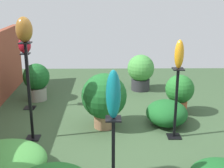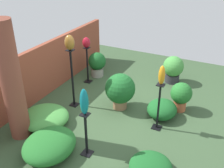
{
  "view_description": "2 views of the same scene",
  "coord_description": "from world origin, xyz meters",
  "px_view_note": "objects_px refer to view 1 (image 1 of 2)",
  "views": [
    {
      "loc": [
        -4.4,
        0.13,
        2.16
      ],
      "look_at": [
        -0.03,
        0.07,
        0.8
      ],
      "focal_mm": 50.0,
      "sensor_mm": 36.0,
      "label": 1
    },
    {
      "loc": [
        -4.69,
        -2.03,
        3.52
      ],
      "look_at": [
        -0.15,
        0.22,
        0.82
      ],
      "focal_mm": 42.0,
      "sensor_mm": 36.0,
      "label": 2
    }
  ],
  "objects_px": {
    "pedestal_amber": "(176,107)",
    "pedestal_bronze": "(30,96)",
    "art_vase_bronze": "(24,30)",
    "art_vase_ruby": "(25,45)",
    "potted_plant_front_right": "(141,71)",
    "pedestal_teal": "(113,161)",
    "potted_plant_back_center": "(104,97)",
    "pedestal_ruby": "(28,84)",
    "art_vase_teal": "(113,95)",
    "art_vase_amber": "(179,54)",
    "potted_plant_front_left": "(36,80)",
    "potted_plant_mid_left": "(180,92)"
  },
  "relations": [
    {
      "from": "pedestal_amber",
      "to": "potted_plant_front_right",
      "type": "xyz_separation_m",
      "value": [
        2.28,
        0.28,
        -0.06
      ]
    },
    {
      "from": "pedestal_teal",
      "to": "potted_plant_mid_left",
      "type": "relative_size",
      "value": 1.27
    },
    {
      "from": "art_vase_bronze",
      "to": "art_vase_teal",
      "type": "bearing_deg",
      "value": -138.5
    },
    {
      "from": "art_vase_bronze",
      "to": "potted_plant_front_left",
      "type": "xyz_separation_m",
      "value": [
        1.69,
        0.29,
        -1.21
      ]
    },
    {
      "from": "pedestal_teal",
      "to": "potted_plant_front_right",
      "type": "distance_m",
      "value": 3.69
    },
    {
      "from": "art_vase_teal",
      "to": "pedestal_teal",
      "type": "bearing_deg",
      "value": 176.42
    },
    {
      "from": "art_vase_teal",
      "to": "pedestal_ruby",
      "type": "bearing_deg",
      "value": 30.68
    },
    {
      "from": "art_vase_amber",
      "to": "art_vase_bronze",
      "type": "xyz_separation_m",
      "value": [
        -0.02,
        2.12,
        0.35
      ]
    },
    {
      "from": "pedestal_ruby",
      "to": "art_vase_ruby",
      "type": "height_order",
      "value": "art_vase_ruby"
    },
    {
      "from": "art_vase_teal",
      "to": "potted_plant_front_right",
      "type": "relative_size",
      "value": 0.64
    },
    {
      "from": "pedestal_amber",
      "to": "potted_plant_mid_left",
      "type": "distance_m",
      "value": 0.96
    },
    {
      "from": "potted_plant_front_right",
      "to": "potted_plant_back_center",
      "type": "height_order",
      "value": "potted_plant_back_center"
    },
    {
      "from": "potted_plant_front_left",
      "to": "potted_plant_front_right",
      "type": "height_order",
      "value": "potted_plant_front_right"
    },
    {
      "from": "pedestal_bronze",
      "to": "art_vase_amber",
      "type": "xyz_separation_m",
      "value": [
        0.02,
        -2.12,
        0.6
      ]
    },
    {
      "from": "art_vase_amber",
      "to": "potted_plant_back_center",
      "type": "bearing_deg",
      "value": 70.51
    },
    {
      "from": "pedestal_amber",
      "to": "art_vase_bronze",
      "type": "bearing_deg",
      "value": 90.61
    },
    {
      "from": "pedestal_teal",
      "to": "pedestal_ruby",
      "type": "xyz_separation_m",
      "value": [
        2.56,
        1.52,
        0.07
      ]
    },
    {
      "from": "art_vase_amber",
      "to": "art_vase_ruby",
      "type": "relative_size",
      "value": 1.41
    },
    {
      "from": "pedestal_amber",
      "to": "pedestal_bronze",
      "type": "relative_size",
      "value": 0.74
    },
    {
      "from": "art_vase_amber",
      "to": "art_vase_teal",
      "type": "relative_size",
      "value": 0.81
    },
    {
      "from": "potted_plant_front_right",
      "to": "art_vase_teal",
      "type": "bearing_deg",
      "value": 169.72
    },
    {
      "from": "pedestal_teal",
      "to": "potted_plant_front_left",
      "type": "height_order",
      "value": "pedestal_teal"
    },
    {
      "from": "pedestal_ruby",
      "to": "art_vase_amber",
      "type": "distance_m",
      "value": 2.85
    },
    {
      "from": "potted_plant_back_center",
      "to": "potted_plant_front_left",
      "type": "bearing_deg",
      "value": 46.29
    },
    {
      "from": "art_vase_teal",
      "to": "art_vase_ruby",
      "type": "height_order",
      "value": "art_vase_teal"
    },
    {
      "from": "pedestal_amber",
      "to": "pedestal_bronze",
      "type": "distance_m",
      "value": 2.13
    },
    {
      "from": "art_vase_bronze",
      "to": "art_vase_ruby",
      "type": "height_order",
      "value": "art_vase_bronze"
    },
    {
      "from": "art_vase_ruby",
      "to": "potted_plant_front_right",
      "type": "xyz_separation_m",
      "value": [
        1.07,
        -2.18,
        -0.76
      ]
    },
    {
      "from": "pedestal_teal",
      "to": "potted_plant_back_center",
      "type": "bearing_deg",
      "value": 3.82
    },
    {
      "from": "potted_plant_front_right",
      "to": "pedestal_amber",
      "type": "bearing_deg",
      "value": -172.94
    },
    {
      "from": "art_vase_amber",
      "to": "potted_plant_mid_left",
      "type": "xyz_separation_m",
      "value": [
        0.92,
        -0.27,
        -0.86
      ]
    },
    {
      "from": "pedestal_ruby",
      "to": "potted_plant_front_right",
      "type": "height_order",
      "value": "pedestal_ruby"
    },
    {
      "from": "pedestal_bronze",
      "to": "potted_plant_front_left",
      "type": "relative_size",
      "value": 1.96
    },
    {
      "from": "art_vase_ruby",
      "to": "potted_plant_front_right",
      "type": "relative_size",
      "value": 0.37
    },
    {
      "from": "art_vase_ruby",
      "to": "art_vase_teal",
      "type": "bearing_deg",
      "value": -149.32
    },
    {
      "from": "pedestal_teal",
      "to": "art_vase_bronze",
      "type": "relative_size",
      "value": 2.61
    },
    {
      "from": "art_vase_teal",
      "to": "art_vase_bronze",
      "type": "relative_size",
      "value": 1.45
    },
    {
      "from": "pedestal_ruby",
      "to": "art_vase_amber",
      "type": "relative_size",
      "value": 2.56
    },
    {
      "from": "pedestal_amber",
      "to": "art_vase_bronze",
      "type": "relative_size",
      "value": 3.09
    },
    {
      "from": "art_vase_ruby",
      "to": "potted_plant_back_center",
      "type": "relative_size",
      "value": 0.32
    },
    {
      "from": "art_vase_teal",
      "to": "potted_plant_front_left",
      "type": "relative_size",
      "value": 0.68
    },
    {
      "from": "pedestal_teal",
      "to": "pedestal_bronze",
      "type": "bearing_deg",
      "value": 41.5
    },
    {
      "from": "art_vase_bronze",
      "to": "pedestal_bronze",
      "type": "bearing_deg",
      "value": -90.0
    },
    {
      "from": "art_vase_bronze",
      "to": "art_vase_ruby",
      "type": "xyz_separation_m",
      "value": [
        1.23,
        0.34,
        -0.43
      ]
    },
    {
      "from": "pedestal_teal",
      "to": "art_vase_ruby",
      "type": "relative_size",
      "value": 3.13
    },
    {
      "from": "art_vase_bronze",
      "to": "potted_plant_front_right",
      "type": "relative_size",
      "value": 0.44
    },
    {
      "from": "art_vase_teal",
      "to": "potted_plant_back_center",
      "type": "bearing_deg",
      "value": 3.82
    },
    {
      "from": "pedestal_ruby",
      "to": "potted_plant_mid_left",
      "type": "relative_size",
      "value": 1.47
    },
    {
      "from": "art_vase_amber",
      "to": "art_vase_ruby",
      "type": "distance_m",
      "value": 2.74
    },
    {
      "from": "pedestal_amber",
      "to": "potted_plant_front_left",
      "type": "xyz_separation_m",
      "value": [
        1.66,
        2.41,
        -0.07
      ]
    }
  ]
}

